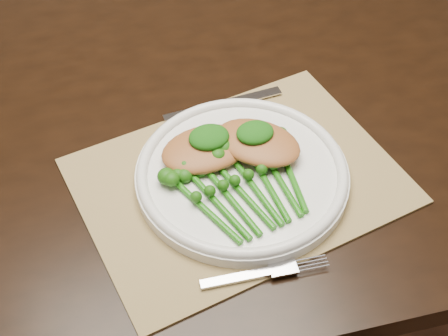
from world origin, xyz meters
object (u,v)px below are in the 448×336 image
object	(u,v)px
chicken_fillet_left	(206,149)
broccolini_bundle	(250,192)
placemat	(239,180)
dinner_plate	(242,173)
dining_table	(192,235)

from	to	relation	value
chicken_fillet_left	broccolini_bundle	world-z (taller)	chicken_fillet_left
placemat	dinner_plate	bearing A→B (deg)	-23.36
chicken_fillet_left	broccolini_bundle	bearing A→B (deg)	-73.26
placemat	broccolini_bundle	distance (m)	0.05
placemat	broccolini_bundle	world-z (taller)	broccolini_bundle
dining_table	chicken_fillet_left	xyz separation A→B (m)	(-0.01, -0.15, 0.41)
placemat	dinner_plate	distance (m)	0.02
placemat	chicken_fillet_left	distance (m)	0.06
dining_table	placemat	world-z (taller)	placemat
placemat	chicken_fillet_left	xyz separation A→B (m)	(-0.03, 0.04, 0.03)
dining_table	broccolini_bundle	bearing A→B (deg)	-79.24
chicken_fillet_left	dining_table	bearing A→B (deg)	82.22
dining_table	broccolini_bundle	distance (m)	0.47
chicken_fillet_left	broccolini_bundle	size ratio (longest dim) A/B	0.66
chicken_fillet_left	dinner_plate	bearing A→B (deg)	-54.05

